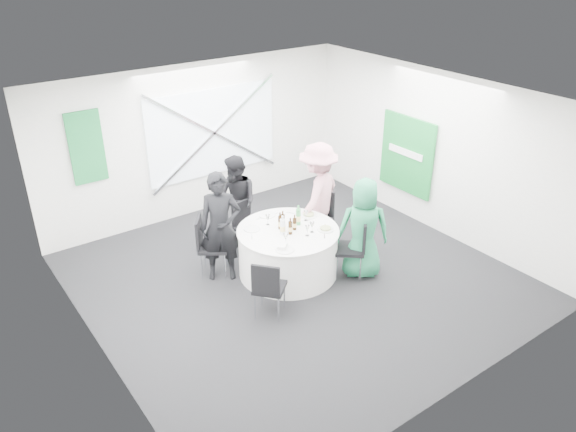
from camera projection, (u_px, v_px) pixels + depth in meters
floor at (296, 278)px, 8.68m from camera, size 6.00×6.00×0.00m
ceiling at (297, 100)px, 7.41m from camera, size 6.00×6.00×0.00m
wall_back at (198, 140)px, 10.21m from camera, size 6.00×0.00×6.00m
wall_front at (467, 294)px, 5.89m from camera, size 6.00×0.00×6.00m
wall_left at (88, 261)px, 6.48m from camera, size 0.00×6.00×6.00m
wall_right at (436, 153)px, 9.62m from camera, size 0.00×6.00×6.00m
window_panel at (213, 132)px, 10.30m from camera, size 2.60×0.03×1.60m
window_brace_a at (214, 133)px, 10.27m from camera, size 2.63×0.05×1.84m
window_brace_b at (214, 133)px, 10.27m from camera, size 2.63×0.05×1.84m
green_banner at (87, 147)px, 8.99m from camera, size 0.55×0.04×1.20m
green_sign at (407, 155)px, 10.11m from camera, size 0.05×1.20×1.40m
banquet_table at (288, 252)px, 8.66m from camera, size 1.56×1.56×0.76m
chair_back at (245, 223)px, 9.28m from camera, size 0.43×0.44×0.85m
chair_back_left at (207, 241)px, 8.57m from camera, size 0.62×0.61×0.97m
chair_back_right at (320, 214)px, 9.46m from camera, size 0.56×0.56×0.92m
chair_front_right at (355, 244)px, 8.50m from camera, size 0.63×0.62×0.98m
chair_front_left at (268, 285)px, 7.57m from camera, size 0.58×0.58×0.90m
person_man_back_left at (221, 227)px, 8.35m from camera, size 0.75×0.67×1.72m
person_man_back at (237, 201)px, 9.33m from camera, size 0.49×0.80×1.56m
person_woman_pink at (318, 195)px, 9.27m from camera, size 1.28×1.00×1.80m
person_woman_green at (363, 229)px, 8.45m from camera, size 0.93×0.87×1.59m
plate_back at (267, 215)px, 8.92m from camera, size 0.26×0.26×0.01m
plate_back_left at (252, 229)px, 8.50m from camera, size 0.25×0.25×0.01m
plate_back_right at (309, 215)px, 8.91m from camera, size 0.27×0.27×0.04m
plate_front_right at (325, 229)px, 8.49m from camera, size 0.25×0.25×0.04m
plate_front_left at (285, 249)px, 7.95m from camera, size 0.27×0.27×0.01m
napkin at (282, 246)px, 7.98m from camera, size 0.20×0.20×0.05m
beer_bottle_a at (280, 223)px, 8.48m from camera, size 0.06×0.06×0.27m
beer_bottle_b at (283, 220)px, 8.56m from camera, size 0.06×0.06×0.25m
beer_bottle_c at (295, 224)px, 8.46m from camera, size 0.06×0.06×0.25m
beer_bottle_d at (290, 228)px, 8.33m from camera, size 0.06×0.06×0.27m
green_water_bottle at (298, 217)px, 8.59m from camera, size 0.08×0.08×0.32m
clear_water_bottle at (283, 227)px, 8.31m from camera, size 0.08×0.08×0.31m
wine_glass_a at (306, 213)px, 8.71m from camera, size 0.07×0.07×0.17m
wine_glass_b at (286, 237)px, 8.05m from camera, size 0.07×0.07×0.17m
wine_glass_c at (268, 217)px, 8.59m from camera, size 0.07×0.07×0.17m
wine_glass_d at (312, 225)px, 8.37m from camera, size 0.07×0.07×0.17m
wine_glass_e at (307, 228)px, 8.27m from camera, size 0.07×0.07×0.17m
fork_a at (274, 214)px, 8.96m from camera, size 0.15×0.02×0.01m
knife_a at (261, 218)px, 8.82m from camera, size 0.15×0.03×0.01m
fork_b at (309, 216)px, 8.90m from camera, size 0.10×0.13×0.01m
knife_b at (291, 213)px, 8.99m from camera, size 0.09×0.13×0.01m
fork_c at (324, 236)px, 8.31m from camera, size 0.11×0.13×0.01m
knife_c at (325, 227)px, 8.58m from camera, size 0.11×0.12×0.01m
fork_d at (251, 227)px, 8.57m from camera, size 0.09×0.14×0.01m
knife_d at (252, 237)px, 8.29m from camera, size 0.09×0.14×0.01m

